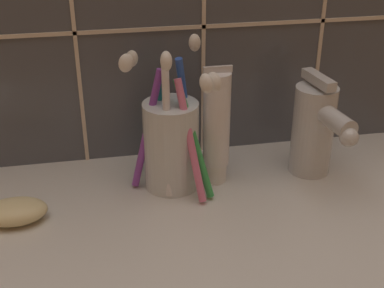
% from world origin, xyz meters
% --- Properties ---
extents(sink_counter, '(0.65, 0.33, 0.02)m').
position_xyz_m(sink_counter, '(0.00, 0.00, 0.01)').
color(sink_counter, silver).
rests_on(sink_counter, ground).
extents(toothbrush_cup, '(0.12, 0.13, 0.19)m').
position_xyz_m(toothbrush_cup, '(-0.04, 0.07, 0.08)').
color(toothbrush_cup, silver).
rests_on(toothbrush_cup, sink_counter).
extents(toothpaste_tube, '(0.03, 0.03, 0.15)m').
position_xyz_m(toothpaste_tube, '(0.02, 0.07, 0.10)').
color(toothpaste_tube, white).
rests_on(toothpaste_tube, sink_counter).
extents(sink_faucet, '(0.05, 0.12, 0.13)m').
position_xyz_m(sink_faucet, '(0.14, 0.07, 0.09)').
color(sink_faucet, silver).
rests_on(sink_faucet, sink_counter).
extents(soap_bar, '(0.07, 0.05, 0.03)m').
position_xyz_m(soap_bar, '(-0.23, 0.03, 0.03)').
color(soap_bar, beige).
rests_on(soap_bar, sink_counter).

